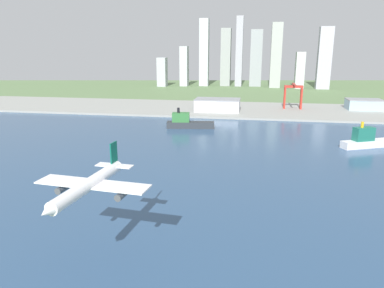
% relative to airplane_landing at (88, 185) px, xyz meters
% --- Properties ---
extents(ground_plane, '(2400.00, 2400.00, 0.00)m').
position_rel_airplane_landing_xyz_m(ground_plane, '(33.56, 197.94, -35.41)').
color(ground_plane, '#617E4F').
extents(water_bay, '(840.00, 360.00, 0.15)m').
position_rel_airplane_landing_xyz_m(water_bay, '(33.56, 137.94, -35.34)').
color(water_bay, '#2D4C70').
rests_on(water_bay, ground).
extents(industrial_pier, '(840.00, 140.00, 2.50)m').
position_rel_airplane_landing_xyz_m(industrial_pier, '(33.56, 387.94, -34.16)').
color(industrial_pier, '#979992').
rests_on(industrial_pier, ground).
extents(airplane_landing, '(41.67, 46.75, 14.60)m').
position_rel_airplane_landing_xyz_m(airplane_landing, '(0.00, 0.00, 0.00)').
color(airplane_landing, white).
extents(ferry_boat, '(46.99, 28.72, 22.45)m').
position_rel_airplane_landing_xyz_m(ferry_boat, '(149.18, 209.29, -28.96)').
color(ferry_boat, white).
rests_on(ferry_boat, water_bay).
extents(container_barge, '(51.29, 18.33, 21.60)m').
position_rel_airplane_landing_xyz_m(container_barge, '(-15.16, 260.84, -29.36)').
color(container_barge, '#2D3338').
rests_on(container_barge, water_bay).
extents(port_crane_red, '(24.41, 45.24, 34.49)m').
position_rel_airplane_landing_xyz_m(port_crane_red, '(105.49, 397.69, -7.72)').
color(port_crane_red, '#B72D23').
rests_on(port_crane_red, industrial_pier).
extents(warehouse_main, '(58.93, 34.12, 16.25)m').
position_rel_airplane_landing_xyz_m(warehouse_main, '(5.91, 363.03, -24.77)').
color(warehouse_main, silver).
rests_on(warehouse_main, industrial_pier).
extents(warehouse_annex, '(45.08, 31.44, 14.12)m').
position_rel_airplane_landing_xyz_m(warehouse_annex, '(200.43, 409.49, -25.83)').
color(warehouse_annex, '#99BCD1').
rests_on(warehouse_annex, industrial_pier).
extents(distant_skyline, '(377.81, 66.06, 155.28)m').
position_rel_airplane_landing_xyz_m(distant_skyline, '(34.17, 729.10, 26.95)').
color(distant_skyline, '#ACB2B8').
rests_on(distant_skyline, ground).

